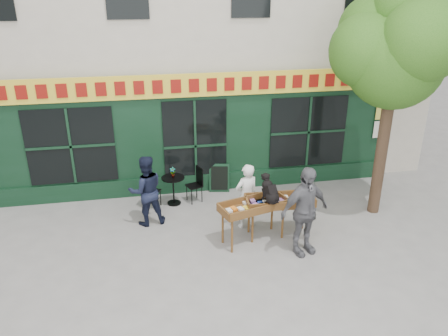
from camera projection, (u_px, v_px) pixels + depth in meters
The scene contains 13 objects.
ground at pixel (209, 233), 10.20m from camera, with size 80.00×80.00×0.00m, color slate.
street_tree at pixel (397, 46), 9.69m from camera, with size 3.05×2.90×5.60m.
book_cart_center at pixel (253, 208), 9.60m from camera, with size 1.61×1.02×0.99m.
dog at pixel (270, 188), 9.44m from camera, with size 0.34×0.60×0.60m, color black, non-canonical shape.
woman at pixel (247, 196), 10.20m from camera, with size 0.58×0.38×1.59m, color white.
book_cart_right at pixel (279, 203), 9.81m from camera, with size 1.53×0.70×0.99m.
man_right at pixel (305, 211), 9.11m from camera, with size 1.16×0.48×1.98m, color #57575C.
bistro_table at pixel (173, 185), 11.37m from camera, with size 0.60×0.60×0.76m.
bistro_chair_left at pixel (149, 187), 11.20m from camera, with size 0.48×0.48×0.95m.
bistro_chair_right at pixel (197, 181), 11.55m from camera, with size 0.47×0.46×0.95m.
potted_plant at pixel (173, 172), 11.23m from camera, with size 0.14×0.10×0.28m, color gray.
man_left at pixel (146, 191), 10.31m from camera, with size 0.84×0.66×1.74m, color black.
chalkboard at pixel (219, 178), 12.14m from camera, with size 0.59×0.29×0.79m.
Camera 1 is at (-1.32, -8.73, 5.34)m, focal length 35.00 mm.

